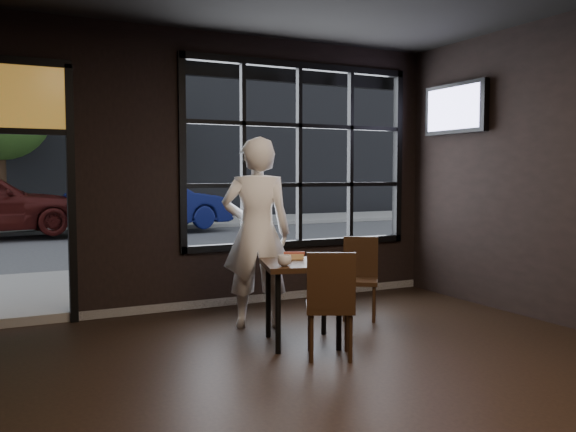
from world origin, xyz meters
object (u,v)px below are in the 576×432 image
chair_near (330,304)px  man (257,233)px  cafe_table (302,303)px  navy_car (151,204)px

chair_near → man: man is taller
man → cafe_table: bearing=121.3°
cafe_table → man: (-0.13, 0.76, 0.59)m
chair_near → navy_car: 11.47m
cafe_table → man: 0.97m
cafe_table → navy_car: (1.28, 10.92, 0.40)m
chair_near → navy_car: (1.27, 11.39, 0.32)m
man → navy_car: man is taller
chair_near → man: size_ratio=0.48×
cafe_table → chair_near: 0.48m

